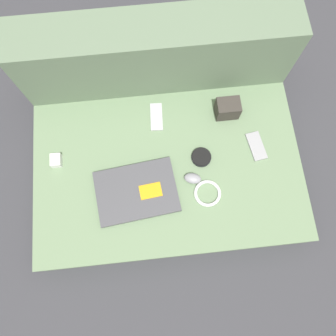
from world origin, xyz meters
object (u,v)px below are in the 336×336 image
computer_mouse (193,178)px  phone_silver (256,146)px  speaker_puck (201,157)px  phone_black (156,117)px  charger_brick (56,160)px  camera_pouch (228,109)px  laptop (137,192)px

computer_mouse → phone_silver: computer_mouse is taller
speaker_puck → phone_silver: speaker_puck is taller
speaker_puck → phone_black: speaker_puck is taller
phone_black → charger_brick: charger_brick is taller
computer_mouse → phone_silver: bearing=37.4°
phone_silver → camera_pouch: camera_pouch is taller
speaker_puck → phone_black: bearing=129.5°
phone_black → charger_brick: (-0.44, -0.16, 0.01)m
phone_silver → phone_black: bearing=147.3°
phone_silver → speaker_puck: bearing=177.2°
phone_silver → charger_brick: charger_brick is taller
computer_mouse → phone_black: (-0.12, 0.30, -0.01)m
phone_black → camera_pouch: (0.31, -0.01, 0.04)m
phone_black → camera_pouch: 0.31m
phone_black → camera_pouch: size_ratio=1.31×
camera_pouch → charger_brick: bearing=-168.7°
laptop → charger_brick: (-0.33, 0.17, 0.01)m
speaker_puck → charger_brick: size_ratio=1.55×
laptop → phone_silver: laptop is taller
computer_mouse → charger_brick: bearing=-177.9°
laptop → phone_black: laptop is taller
laptop → camera_pouch: size_ratio=3.51×
phone_silver → computer_mouse: bearing=-167.4°
camera_pouch → charger_brick: (-0.75, -0.15, -0.03)m
laptop → computer_mouse: 0.24m
phone_silver → camera_pouch: bearing=112.5°
computer_mouse → charger_brick: size_ratio=1.48×
phone_silver → charger_brick: (-0.86, 0.02, 0.01)m
computer_mouse → speaker_puck: size_ratio=0.96×
laptop → phone_silver: (0.53, 0.15, -0.01)m
computer_mouse → speaker_puck: bearing=77.0°
laptop → phone_black: (0.11, 0.33, -0.01)m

